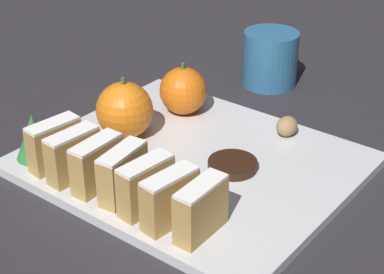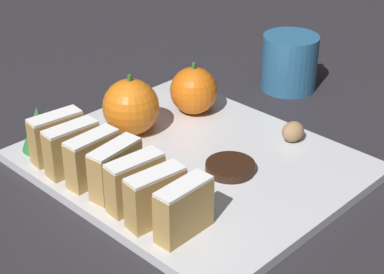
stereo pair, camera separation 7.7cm
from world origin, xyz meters
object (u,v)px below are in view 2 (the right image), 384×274
at_px(chocolate_cookie, 230,167).
at_px(coffee_mug, 290,62).
at_px(orange_far, 131,107).
at_px(walnut, 293,132).
at_px(orange_near, 194,91).

xyz_separation_m(chocolate_cookie, coffee_mug, (0.26, 0.11, 0.03)).
bearing_deg(orange_far, walnut, -52.04).
bearing_deg(walnut, orange_near, 101.51).
bearing_deg(orange_far, chocolate_cookie, -83.58).
xyz_separation_m(orange_far, coffee_mug, (0.28, -0.05, -0.01)).
height_order(walnut, chocolate_cookie, walnut).
bearing_deg(chocolate_cookie, coffee_mug, 22.65).
bearing_deg(orange_near, walnut, -78.49).
distance_m(orange_far, walnut, 0.21).
height_order(orange_near, walnut, orange_near).
bearing_deg(walnut, orange_far, 127.96).
distance_m(orange_near, walnut, 0.15).
height_order(orange_near, chocolate_cookie, orange_near).
height_order(orange_near, coffee_mug, orange_near).
bearing_deg(orange_far, coffee_mug, -9.59).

